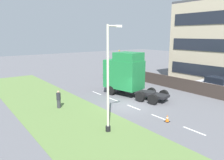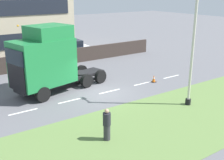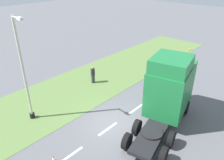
{
  "view_description": "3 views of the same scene",
  "coord_description": "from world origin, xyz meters",
  "px_view_note": "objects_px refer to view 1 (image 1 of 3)",
  "views": [
    {
      "loc": [
        -13.33,
        -15.18,
        6.72
      ],
      "look_at": [
        -2.03,
        -0.02,
        2.77
      ],
      "focal_mm": 35.0,
      "sensor_mm": 36.0,
      "label": 1
    },
    {
      "loc": [
        -16.02,
        10.16,
        7.12
      ],
      "look_at": [
        -0.67,
        -0.44,
        1.1
      ],
      "focal_mm": 45.0,
      "sensor_mm": 36.0,
      "label": 2
    },
    {
      "loc": [
        8.09,
        -9.21,
        9.74
      ],
      "look_at": [
        -0.69,
        0.49,
        3.07
      ],
      "focal_mm": 35.0,
      "sensor_mm": 36.0,
      "label": 3
    }
  ],
  "objects_px": {
    "flatbed_truck": "(123,72)",
    "traffic_cone_lead": "(167,118)",
    "parked_car": "(216,86)",
    "lorry_cab": "(126,74)",
    "pedestrian": "(59,100)",
    "lamp_post": "(109,85)"
  },
  "relations": [
    {
      "from": "pedestrian",
      "to": "parked_car",
      "type": "bearing_deg",
      "value": -20.62
    },
    {
      "from": "flatbed_truck",
      "to": "pedestrian",
      "type": "relative_size",
      "value": 3.03
    },
    {
      "from": "pedestrian",
      "to": "traffic_cone_lead",
      "type": "xyz_separation_m",
      "value": [
        5.48,
        -8.19,
        -0.53
      ]
    },
    {
      "from": "parked_car",
      "to": "lorry_cab",
      "type": "bearing_deg",
      "value": 147.75
    },
    {
      "from": "lorry_cab",
      "to": "lamp_post",
      "type": "relative_size",
      "value": 1.05
    },
    {
      "from": "flatbed_truck",
      "to": "traffic_cone_lead",
      "type": "bearing_deg",
      "value": 63.4
    },
    {
      "from": "flatbed_truck",
      "to": "lamp_post",
      "type": "bearing_deg",
      "value": 47.19
    },
    {
      "from": "parked_car",
      "to": "traffic_cone_lead",
      "type": "relative_size",
      "value": 7.51
    },
    {
      "from": "lamp_post",
      "to": "pedestrian",
      "type": "xyz_separation_m",
      "value": [
        -0.81,
        6.81,
        -2.56
      ]
    },
    {
      "from": "lamp_post",
      "to": "lorry_cab",
      "type": "bearing_deg",
      "value": 42.8
    },
    {
      "from": "parked_car",
      "to": "flatbed_truck",
      "type": "bearing_deg",
      "value": 111.23
    },
    {
      "from": "pedestrian",
      "to": "traffic_cone_lead",
      "type": "bearing_deg",
      "value": -56.21
    },
    {
      "from": "traffic_cone_lead",
      "to": "pedestrian",
      "type": "bearing_deg",
      "value": 123.79
    },
    {
      "from": "parked_car",
      "to": "traffic_cone_lead",
      "type": "xyz_separation_m",
      "value": [
        -10.98,
        -1.99,
        -0.69
      ]
    },
    {
      "from": "flatbed_truck",
      "to": "traffic_cone_lead",
      "type": "distance_m",
      "value": 15.64
    },
    {
      "from": "lorry_cab",
      "to": "pedestrian",
      "type": "bearing_deg",
      "value": 165.8
    },
    {
      "from": "lorry_cab",
      "to": "lamp_post",
      "type": "distance_m",
      "value": 9.76
    },
    {
      "from": "traffic_cone_lead",
      "to": "parked_car",
      "type": "bearing_deg",
      "value": 10.29
    },
    {
      "from": "lamp_post",
      "to": "parked_car",
      "type": "bearing_deg",
      "value": 2.27
    },
    {
      "from": "parked_car",
      "to": "pedestrian",
      "type": "bearing_deg",
      "value": 162.2
    },
    {
      "from": "parked_car",
      "to": "lamp_post",
      "type": "xyz_separation_m",
      "value": [
        -15.65,
        -0.62,
        2.4
      ]
    },
    {
      "from": "parked_car",
      "to": "traffic_cone_lead",
      "type": "height_order",
      "value": "parked_car"
    }
  ]
}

